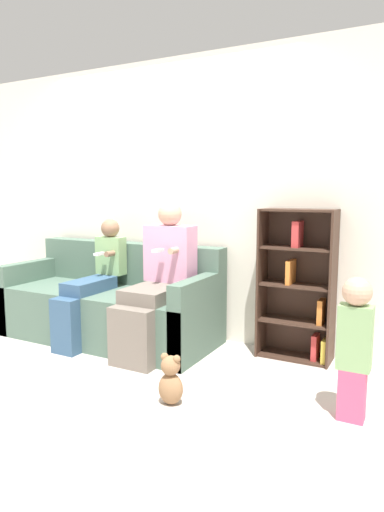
{
  "coord_description": "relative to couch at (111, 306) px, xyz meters",
  "views": [
    {
      "loc": [
        2.25,
        -2.76,
        1.35
      ],
      "look_at": [
        0.48,
        0.56,
        0.82
      ],
      "focal_mm": 32.0,
      "sensor_mm": 36.0,
      "label": 1
    }
  ],
  "objects": [
    {
      "name": "child_seated",
      "position": [
        -0.08,
        -0.17,
        0.25
      ],
      "size": [
        0.28,
        0.78,
        1.1
      ],
      "color": "#335170",
      "rests_on": "ground_plane"
    },
    {
      "name": "ground_plane",
      "position": [
        0.34,
        -0.52,
        -0.31
      ],
      "size": [
        14.0,
        14.0,
        0.0
      ],
      "primitive_type": "plane",
      "color": "#BCB2A8"
    },
    {
      "name": "adult_seated",
      "position": [
        0.59,
        -0.12,
        0.35
      ],
      "size": [
        0.43,
        0.76,
        1.26
      ],
      "color": "#70665B",
      "rests_on": "ground_plane"
    },
    {
      "name": "back_wall",
      "position": [
        0.34,
        0.45,
        0.97
      ],
      "size": [
        10.0,
        0.06,
        2.55
      ],
      "color": "silver",
      "rests_on": "ground_plane"
    },
    {
      "name": "toddler_standing",
      "position": [
        2.23,
        -0.57,
        0.17
      ],
      "size": [
        0.19,
        0.17,
        0.87
      ],
      "color": "#DB4C75",
      "rests_on": "ground_plane"
    },
    {
      "name": "couch",
      "position": [
        0.0,
        0.0,
        0.0
      ],
      "size": [
        2.0,
        0.84,
        0.87
      ],
      "color": "#4C6656",
      "rests_on": "ground_plane"
    },
    {
      "name": "teddy_bear",
      "position": [
        1.17,
        -0.9,
        -0.15
      ],
      "size": [
        0.16,
        0.14,
        0.33
      ],
      "color": "#936B47",
      "rests_on": "ground_plane"
    },
    {
      "name": "bookshelf",
      "position": [
        1.66,
        0.32,
        0.29
      ],
      "size": [
        0.59,
        0.27,
        1.22
      ],
      "color": "#3D281E",
      "rests_on": "ground_plane"
    }
  ]
}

